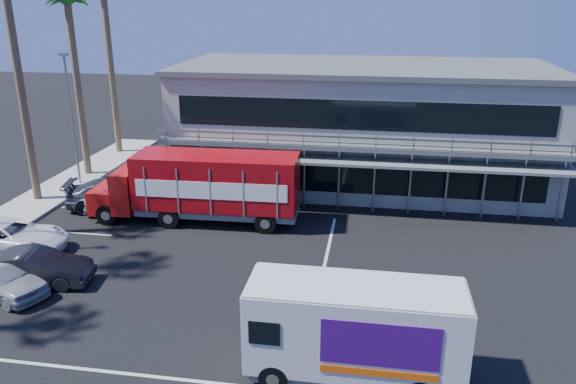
% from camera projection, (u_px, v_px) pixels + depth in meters
% --- Properties ---
extents(ground, '(120.00, 120.00, 0.00)m').
position_uv_depth(ground, '(269.00, 289.00, 22.73)').
color(ground, black).
rests_on(ground, ground).
extents(building, '(22.40, 12.00, 7.30)m').
position_uv_depth(building, '(362.00, 124.00, 34.96)').
color(building, gray).
rests_on(building, ground).
extents(curb_strip, '(3.00, 32.00, 0.16)m').
position_uv_depth(curb_strip, '(20.00, 212.00, 30.56)').
color(curb_strip, '#A5A399').
rests_on(curb_strip, ground).
extents(palm_e, '(2.80, 2.80, 12.25)m').
position_uv_depth(palm_e, '(68.00, 7.00, 33.53)').
color(palm_e, brown).
rests_on(palm_e, ground).
extents(light_pole_far, '(0.50, 0.25, 8.09)m').
position_uv_depth(light_pole_far, '(71.00, 114.00, 33.62)').
color(light_pole_far, gray).
rests_on(light_pole_far, ground).
extents(red_truck, '(10.88, 2.89, 3.64)m').
position_uv_depth(red_truck, '(203.00, 185.00, 28.88)').
color(red_truck, '#AE100E').
rests_on(red_truck, ground).
extents(white_van, '(6.54, 2.31, 3.19)m').
position_uv_depth(white_van, '(354.00, 330.00, 16.96)').
color(white_van, silver).
rests_on(white_van, ground).
extents(parked_car_a, '(4.55, 3.22, 1.44)m').
position_uv_depth(parked_car_a, '(3.00, 277.00, 22.20)').
color(parked_car_a, '#9D9FA4').
rests_on(parked_car_a, ground).
extents(parked_car_b, '(4.59, 2.14, 1.46)m').
position_uv_depth(parked_car_b, '(36.00, 268.00, 22.93)').
color(parked_car_b, black).
rests_on(parked_car_b, ground).
extents(parked_car_c, '(5.32, 2.58, 1.46)m').
position_uv_depth(parked_car_c, '(11.00, 236.00, 25.92)').
color(parked_car_c, white).
rests_on(parked_car_c, ground).
extents(parked_car_d, '(5.99, 3.43, 1.64)m').
position_uv_depth(parked_car_d, '(118.00, 195.00, 31.04)').
color(parked_car_d, '#303640').
rests_on(parked_car_d, ground).
extents(parked_car_e, '(4.50, 3.20, 1.42)m').
position_uv_depth(parked_car_e, '(124.00, 199.00, 30.63)').
color(parked_car_e, slate).
rests_on(parked_car_e, ground).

